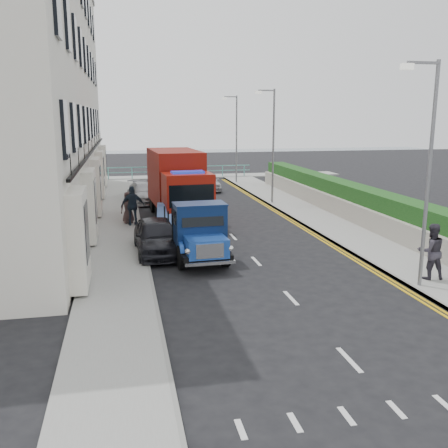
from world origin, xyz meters
TOP-DOWN VIEW (x-y plane):
  - ground at (0.00, 0.00)m, footprint 120.00×120.00m
  - pavement_west at (-5.20, 9.00)m, footprint 2.40×38.00m
  - pavement_east at (5.30, 9.00)m, footprint 2.60×38.00m
  - promenade at (0.00, 29.00)m, footprint 30.00×2.50m
  - sea_plane at (0.00, 60.00)m, footprint 120.00×120.00m
  - terrace_west at (-9.47, 13.00)m, footprint 6.31×30.20m
  - garden_east at (7.21, 9.00)m, footprint 1.45×28.00m
  - seafront_railing at (0.00, 28.20)m, footprint 13.00×0.08m
  - lamp_near at (4.18, -2.00)m, footprint 1.23×0.18m
  - lamp_mid at (4.18, 14.00)m, footprint 1.23×0.18m
  - lamp_far at (4.18, 24.00)m, footprint 1.23×0.18m
  - bedford_lorry at (-2.12, 2.38)m, footprint 2.09×4.82m
  - red_lorry at (-2.00, 10.50)m, footprint 2.79×7.05m
  - parked_car_front at (-3.60, 3.80)m, footprint 1.84×4.28m
  - parked_car_mid at (-2.60, 7.48)m, footprint 1.81×4.20m
  - parked_car_rear at (-3.51, 16.31)m, footprint 2.30×4.51m
  - seafront_car_left at (-0.50, 23.07)m, footprint 4.20×5.83m
  - seafront_car_right at (1.34, 20.67)m, footprint 1.65×3.98m
  - pedestrian_east_far at (4.99, -1.47)m, footprint 0.99×0.81m
  - pedestrian_west_near at (-4.40, 8.94)m, footprint 1.15×0.52m
  - pedestrian_west_far at (-4.62, 9.55)m, footprint 0.85×0.63m

SIDE VIEW (x-z plane):
  - ground at x=0.00m, z-range 0.00..0.00m
  - sea_plane at x=0.00m, z-range 0.00..0.00m
  - pavement_west at x=-5.20m, z-range 0.00..0.12m
  - pavement_east at x=5.30m, z-range 0.00..0.12m
  - promenade at x=0.00m, z-range 0.00..0.12m
  - seafront_railing at x=0.00m, z-range 0.03..1.14m
  - parked_car_rear at x=-3.51m, z-range 0.00..1.26m
  - parked_car_mid at x=-2.60m, z-range 0.00..1.34m
  - seafront_car_right at x=1.34m, z-range 0.00..1.35m
  - parked_car_front at x=-3.60m, z-range 0.00..1.44m
  - seafront_car_left at x=-0.50m, z-range 0.00..1.47m
  - garden_east at x=7.21m, z-range 0.02..1.77m
  - pedestrian_west_far at x=-4.62m, z-range 0.12..1.70m
  - bedford_lorry at x=-2.12m, z-range -0.09..2.15m
  - pedestrian_east_far at x=4.99m, z-range 0.12..1.98m
  - pedestrian_west_near at x=-4.40m, z-range 0.12..2.06m
  - red_lorry at x=-2.00m, z-range 0.12..3.74m
  - lamp_near at x=4.18m, z-range 0.50..7.50m
  - lamp_mid at x=4.18m, z-range 0.50..7.50m
  - lamp_far at x=4.18m, z-range 0.50..7.50m
  - terrace_west at x=-9.47m, z-range 0.04..14.29m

